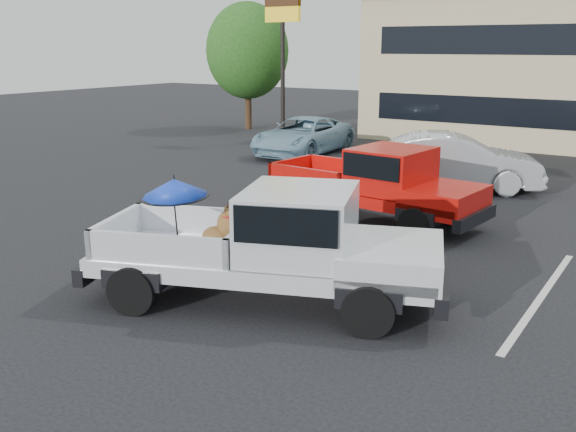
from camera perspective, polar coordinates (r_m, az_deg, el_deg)
name	(u,v)px	position (r m, az deg, el deg)	size (l,w,h in m)	color
ground	(323,298)	(10.61, 3.13, -7.27)	(90.00, 90.00, 0.00)	black
stripe_left	(248,239)	(13.74, -3.58, -2.02)	(0.12, 5.00, 0.01)	silver
stripe_right	(541,296)	(11.43, 21.61, -6.66)	(0.12, 5.00, 0.01)	silver
motel_sign	(283,29)	(27.00, -0.48, 16.33)	(1.60, 0.22, 6.00)	black
tree_left	(247,51)	(31.74, -3.63, 14.43)	(3.96, 3.96, 6.02)	#332114
silver_pickup	(284,240)	(10.05, -0.38, -2.15)	(6.02, 3.80, 2.06)	black
red_pickup	(385,182)	(14.96, 8.58, 3.04)	(5.51, 2.41, 1.76)	black
silver_sedan	(453,162)	(18.85, 14.47, 4.68)	(1.69, 4.84, 1.60)	#B2B5B9
blue_suv	(303,136)	(24.41, 1.34, 7.14)	(2.28, 4.94, 1.37)	#7DA5BA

